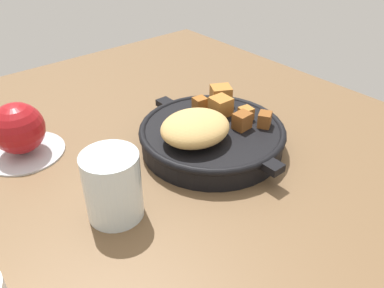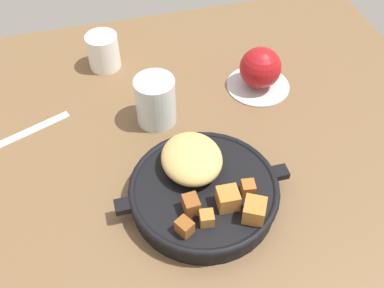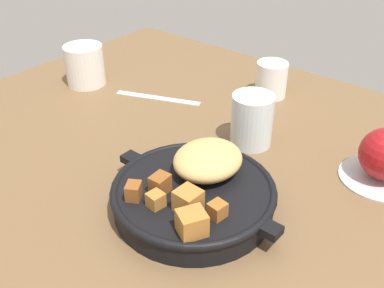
% 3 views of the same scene
% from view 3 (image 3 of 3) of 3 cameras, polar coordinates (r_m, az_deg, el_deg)
% --- Properties ---
extents(ground_plane, '(1.16, 0.94, 0.02)m').
position_cam_3_polar(ground_plane, '(0.76, 1.30, -3.62)').
color(ground_plane, brown).
extents(cast_iron_skillet, '(0.28, 0.24, 0.08)m').
position_cam_3_polar(cast_iron_skillet, '(0.65, 0.40, -5.95)').
color(cast_iron_skillet, black).
rests_on(cast_iron_skillet, ground_plane).
extents(saucer_plate, '(0.13, 0.13, 0.01)m').
position_cam_3_polar(saucer_plate, '(0.78, 22.69, -3.88)').
color(saucer_plate, '#B7BABF').
rests_on(saucer_plate, ground_plane).
extents(butter_knife, '(0.18, 0.08, 0.00)m').
position_cam_3_polar(butter_knife, '(0.97, -4.36, 5.88)').
color(butter_knife, silver).
rests_on(butter_knife, ground_plane).
extents(ceramic_mug_white, '(0.09, 0.09, 0.09)m').
position_cam_3_polar(ceramic_mug_white, '(1.04, -13.44, 9.69)').
color(ceramic_mug_white, silver).
rests_on(ceramic_mug_white, ground_plane).
extents(water_glass_tall, '(0.07, 0.07, 0.09)m').
position_cam_3_polar(water_glass_tall, '(0.80, 7.61, 3.04)').
color(water_glass_tall, silver).
rests_on(water_glass_tall, ground_plane).
extents(white_creamer_pitcher, '(0.07, 0.07, 0.08)m').
position_cam_3_polar(white_creamer_pitcher, '(0.98, 10.03, 8.07)').
color(white_creamer_pitcher, white).
rests_on(white_creamer_pitcher, ground_plane).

